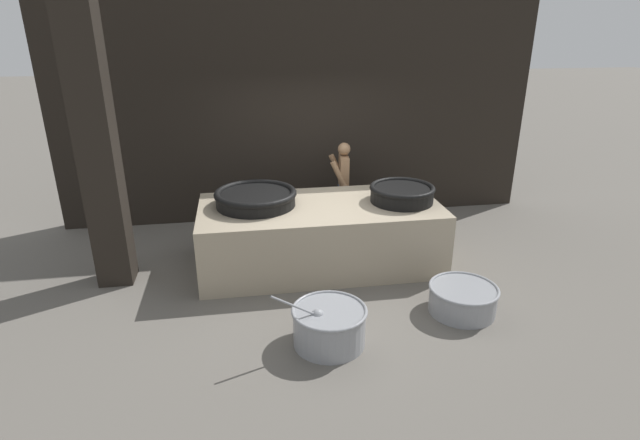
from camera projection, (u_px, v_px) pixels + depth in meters
name	position (u px, v px, depth m)	size (l,w,h in m)	color
ground_plane	(320.00, 263.00, 7.24)	(60.00, 60.00, 0.00)	#666059
back_wall	(300.00, 88.00, 8.32)	(8.09, 0.24, 4.47)	black
support_pillar	(92.00, 114.00, 5.97)	(0.44, 0.44, 4.47)	black
hearth_platform	(320.00, 235.00, 7.07)	(3.33, 1.56, 0.91)	tan
giant_wok_near	(256.00, 197.00, 6.84)	(1.13, 1.13, 0.22)	black
giant_wok_far	(402.00, 193.00, 6.98)	(0.91, 0.91, 0.24)	black
cook	(343.00, 183.00, 8.21)	(0.37, 0.56, 1.47)	#9E7551
prep_bowl_vegetables	(329.00, 324.00, 5.36)	(1.04, 0.82, 0.75)	gray
prep_bowl_meat	(463.00, 298.00, 5.97)	(0.83, 0.83, 0.34)	gray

